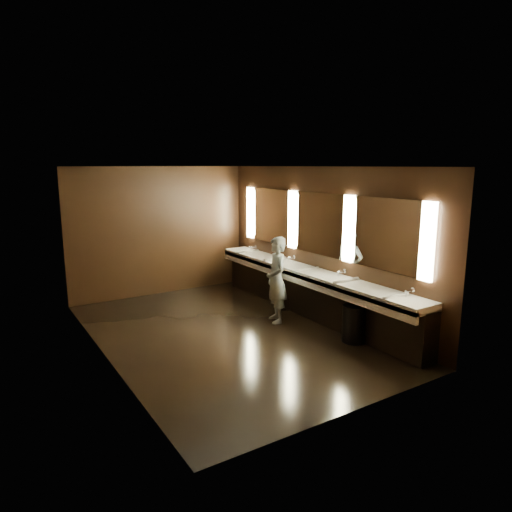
# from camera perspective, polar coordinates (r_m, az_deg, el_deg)

# --- Properties ---
(floor) EXTENTS (6.00, 6.00, 0.00)m
(floor) POSITION_cam_1_polar(r_m,az_deg,el_deg) (7.92, -3.67, -9.61)
(floor) COLOR black
(floor) RESTS_ON ground
(ceiling) EXTENTS (4.00, 6.00, 0.02)m
(ceiling) POSITION_cam_1_polar(r_m,az_deg,el_deg) (7.40, -3.95, 11.09)
(ceiling) COLOR #2D2D2B
(ceiling) RESTS_ON wall_back
(wall_back) EXTENTS (4.00, 0.02, 2.80)m
(wall_back) POSITION_cam_1_polar(r_m,az_deg,el_deg) (10.24, -11.91, 3.06)
(wall_back) COLOR black
(wall_back) RESTS_ON floor
(wall_front) EXTENTS (4.00, 0.02, 2.80)m
(wall_front) POSITION_cam_1_polar(r_m,az_deg,el_deg) (5.18, 12.42, -4.95)
(wall_front) COLOR black
(wall_front) RESTS_ON floor
(wall_left) EXTENTS (0.02, 6.00, 2.80)m
(wall_left) POSITION_cam_1_polar(r_m,az_deg,el_deg) (6.83, -18.69, -1.35)
(wall_left) COLOR black
(wall_left) RESTS_ON floor
(wall_right) EXTENTS (0.02, 6.00, 2.80)m
(wall_right) POSITION_cam_1_polar(r_m,az_deg,el_deg) (8.66, 7.89, 1.72)
(wall_right) COLOR black
(wall_right) RESTS_ON floor
(sink_counter) EXTENTS (0.55, 5.40, 1.01)m
(sink_counter) POSITION_cam_1_polar(r_m,az_deg,el_deg) (8.72, 6.69, -4.26)
(sink_counter) COLOR black
(sink_counter) RESTS_ON floor
(mirror_band) EXTENTS (0.06, 5.03, 1.15)m
(mirror_band) POSITION_cam_1_polar(r_m,az_deg,el_deg) (8.59, 7.85, 4.01)
(mirror_band) COLOR #FFF8C3
(mirror_band) RESTS_ON wall_right
(person) EXTENTS (0.53, 0.66, 1.57)m
(person) POSITION_cam_1_polar(r_m,az_deg,el_deg) (8.27, 2.57, -2.98)
(person) COLOR #99BCE4
(person) RESTS_ON floor
(trash_bin) EXTENTS (0.43, 0.43, 0.61)m
(trash_bin) POSITION_cam_1_polar(r_m,az_deg,el_deg) (7.63, 12.17, -8.25)
(trash_bin) COLOR black
(trash_bin) RESTS_ON floor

